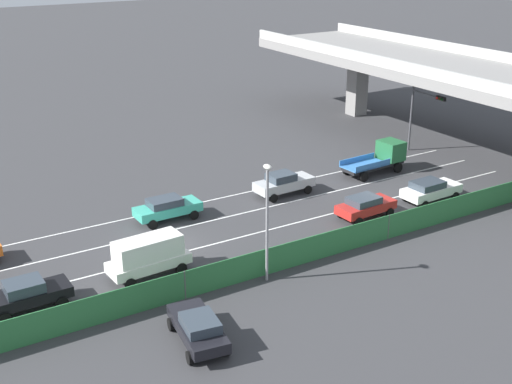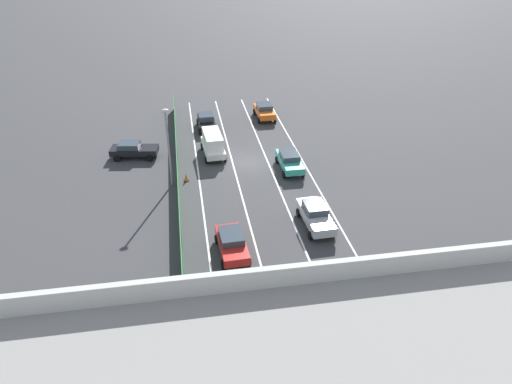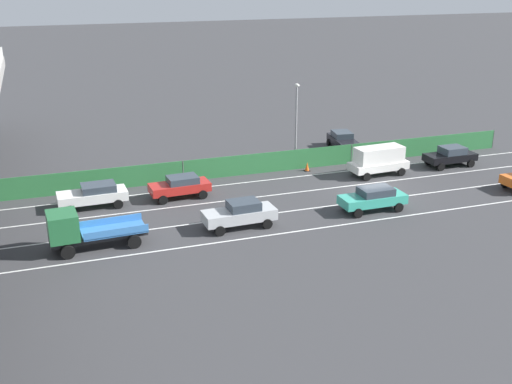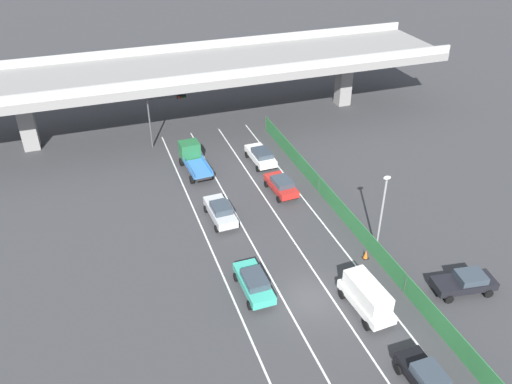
{
  "view_description": "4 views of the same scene",
  "coord_description": "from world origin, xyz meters",
  "px_view_note": "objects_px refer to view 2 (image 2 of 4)",
  "views": [
    {
      "loc": [
        35.42,
        -14.89,
        18.31
      ],
      "look_at": [
        -1.55,
        7.81,
        1.41
      ],
      "focal_mm": 47.1,
      "sensor_mm": 36.0,
      "label": 1
    },
    {
      "loc": [
        6.03,
        39.53,
        19.84
      ],
      "look_at": [
        1.06,
        9.58,
        2.38
      ],
      "focal_mm": 33.3,
      "sensor_mm": 36.0,
      "label": 2
    },
    {
      "loc": [
        -37.89,
        22.23,
        15.53
      ],
      "look_at": [
        -1.74,
        9.63,
        1.69
      ],
      "focal_mm": 43.98,
      "sensor_mm": 36.0,
      "label": 3
    },
    {
      "loc": [
        -12.23,
        -24.04,
        25.75
      ],
      "look_at": [
        0.36,
        11.98,
        1.65
      ],
      "focal_mm": 36.23,
      "sensor_mm": 36.0,
      "label": 4
    }
  ],
  "objects_px": {
    "car_sedan_black": "(206,121)",
    "parked_sedan_dark": "(133,149)",
    "car_taxi_orange": "(264,111)",
    "car_hatchback_white": "(242,304)",
    "traffic_light": "(458,341)",
    "car_taxi_teal": "(290,160)",
    "traffic_cone": "(186,177)",
    "car_sedan_red": "(232,243)",
    "car_sedan_silver": "(315,215)",
    "flatbed_truck_blue": "(365,303)",
    "car_van_white": "(213,143)",
    "street_lamp": "(168,140)"
  },
  "relations": [
    {
      "from": "car_taxi_orange",
      "to": "car_taxi_teal",
      "type": "relative_size",
      "value": 0.94
    },
    {
      "from": "car_taxi_orange",
      "to": "car_sedan_black",
      "type": "distance_m",
      "value": 7.11
    },
    {
      "from": "parked_sedan_dark",
      "to": "car_sedan_silver",
      "type": "bearing_deg",
      "value": 134.57
    },
    {
      "from": "car_sedan_black",
      "to": "traffic_light",
      "type": "xyz_separation_m",
      "value": [
        -8.36,
        35.73,
        3.2
      ]
    },
    {
      "from": "car_sedan_red",
      "to": "parked_sedan_dark",
      "type": "xyz_separation_m",
      "value": [
        7.46,
        -16.53,
        -0.02
      ]
    },
    {
      "from": "car_hatchback_white",
      "to": "street_lamp",
      "type": "distance_m",
      "value": 17.16
    },
    {
      "from": "car_sedan_silver",
      "to": "car_sedan_red",
      "type": "xyz_separation_m",
      "value": [
        6.5,
        2.35,
        -0.05
      ]
    },
    {
      "from": "car_taxi_teal",
      "to": "traffic_cone",
      "type": "xyz_separation_m",
      "value": [
        9.39,
        0.71,
        -0.56
      ]
    },
    {
      "from": "car_sedan_silver",
      "to": "car_taxi_orange",
      "type": "height_order",
      "value": "car_sedan_silver"
    },
    {
      "from": "traffic_cone",
      "to": "car_taxi_teal",
      "type": "bearing_deg",
      "value": -175.69
    },
    {
      "from": "parked_sedan_dark",
      "to": "car_taxi_orange",
      "type": "bearing_deg",
      "value": -150.06
    },
    {
      "from": "car_sedan_black",
      "to": "traffic_cone",
      "type": "relative_size",
      "value": 5.89
    },
    {
      "from": "car_sedan_red",
      "to": "street_lamp",
      "type": "bearing_deg",
      "value": -69.4
    },
    {
      "from": "car_taxi_teal",
      "to": "flatbed_truck_blue",
      "type": "distance_m",
      "value": 19.04
    },
    {
      "from": "car_hatchback_white",
      "to": "parked_sedan_dark",
      "type": "height_order",
      "value": "car_hatchback_white"
    },
    {
      "from": "car_sedan_silver",
      "to": "flatbed_truck_blue",
      "type": "bearing_deg",
      "value": 90.8
    },
    {
      "from": "car_hatchback_white",
      "to": "traffic_cone",
      "type": "relative_size",
      "value": 6.43
    },
    {
      "from": "car_sedan_red",
      "to": "traffic_cone",
      "type": "xyz_separation_m",
      "value": [
        2.7,
        -10.97,
        -0.55
      ]
    },
    {
      "from": "car_sedan_silver",
      "to": "car_sedan_black",
      "type": "distance_m",
      "value": 21.29
    },
    {
      "from": "car_taxi_orange",
      "to": "traffic_cone",
      "type": "bearing_deg",
      "value": 55.52
    },
    {
      "from": "car_taxi_teal",
      "to": "traffic_light",
      "type": "relative_size",
      "value": 0.78
    },
    {
      "from": "traffic_light",
      "to": "street_lamp",
      "type": "distance_m",
      "value": 26.54
    },
    {
      "from": "traffic_cone",
      "to": "car_taxi_orange",
      "type": "bearing_deg",
      "value": -124.48
    },
    {
      "from": "car_taxi_teal",
      "to": "car_sedan_silver",
      "type": "bearing_deg",
      "value": 88.8
    },
    {
      "from": "car_sedan_red",
      "to": "flatbed_truck_blue",
      "type": "height_order",
      "value": "flatbed_truck_blue"
    },
    {
      "from": "car_taxi_teal",
      "to": "traffic_cone",
      "type": "relative_size",
      "value": 6.21
    },
    {
      "from": "car_sedan_black",
      "to": "traffic_light",
      "type": "distance_m",
      "value": 36.84
    },
    {
      "from": "car_hatchback_white",
      "to": "street_lamp",
      "type": "height_order",
      "value": "street_lamp"
    },
    {
      "from": "car_hatchback_white",
      "to": "traffic_light",
      "type": "height_order",
      "value": "traffic_light"
    },
    {
      "from": "car_taxi_teal",
      "to": "traffic_light",
      "type": "distance_m",
      "value": 25.05
    },
    {
      "from": "car_sedan_black",
      "to": "car_taxi_teal",
      "type": "xyz_separation_m",
      "value": [
        -6.75,
        10.94,
        0.01
      ]
    },
    {
      "from": "flatbed_truck_blue",
      "to": "parked_sedan_dark",
      "type": "relative_size",
      "value": 1.21
    },
    {
      "from": "car_sedan_black",
      "to": "parked_sedan_dark",
      "type": "height_order",
      "value": "car_sedan_black"
    },
    {
      "from": "car_taxi_orange",
      "to": "parked_sedan_dark",
      "type": "bearing_deg",
      "value": 29.94
    },
    {
      "from": "street_lamp",
      "to": "car_sedan_silver",
      "type": "bearing_deg",
      "value": 142.21
    },
    {
      "from": "car_sedan_red",
      "to": "street_lamp",
      "type": "distance_m",
      "value": 11.63
    },
    {
      "from": "car_sedan_silver",
      "to": "car_sedan_black",
      "type": "relative_size",
      "value": 1.09
    },
    {
      "from": "car_van_white",
      "to": "traffic_cone",
      "type": "height_order",
      "value": "car_van_white"
    },
    {
      "from": "car_taxi_teal",
      "to": "traffic_cone",
      "type": "distance_m",
      "value": 9.44
    },
    {
      "from": "car_sedan_red",
      "to": "traffic_cone",
      "type": "distance_m",
      "value": 11.31
    },
    {
      "from": "flatbed_truck_blue",
      "to": "car_taxi_orange",
      "type": "bearing_deg",
      "value": -90.19
    },
    {
      "from": "car_hatchback_white",
      "to": "car_sedan_red",
      "type": "bearing_deg",
      "value": -91.31
    },
    {
      "from": "car_sedan_black",
      "to": "flatbed_truck_blue",
      "type": "distance_m",
      "value": 30.71
    },
    {
      "from": "traffic_cone",
      "to": "car_hatchback_white",
      "type": "bearing_deg",
      "value": 98.6
    },
    {
      "from": "car_taxi_orange",
      "to": "traffic_light",
      "type": "distance_m",
      "value": 38.0
    },
    {
      "from": "parked_sedan_dark",
      "to": "traffic_light",
      "type": "xyz_separation_m",
      "value": [
        -15.77,
        29.65,
        3.23
      ]
    },
    {
      "from": "car_taxi_orange",
      "to": "car_hatchback_white",
      "type": "relative_size",
      "value": 0.91
    },
    {
      "from": "car_van_white",
      "to": "car_sedan_black",
      "type": "height_order",
      "value": "car_van_white"
    },
    {
      "from": "car_taxi_orange",
      "to": "street_lamp",
      "type": "bearing_deg",
      "value": 53.23
    },
    {
      "from": "car_van_white",
      "to": "street_lamp",
      "type": "bearing_deg",
      "value": 53.28
    }
  ]
}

